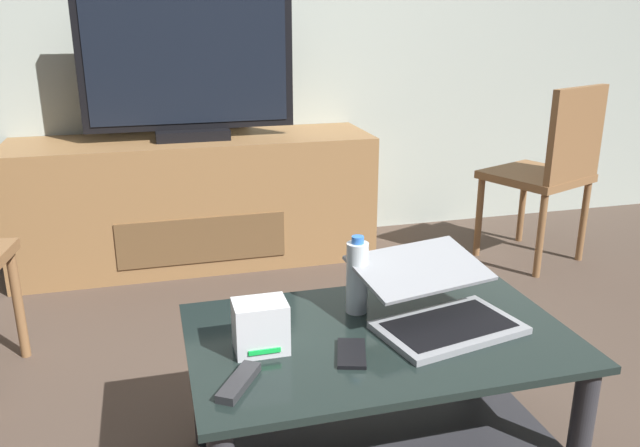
% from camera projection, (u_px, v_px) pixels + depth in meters
% --- Properties ---
extents(coffee_table, '(1.01, 0.63, 0.45)m').
position_uv_depth(coffee_table, '(378.00, 380.00, 1.76)').
color(coffee_table, black).
rests_on(coffee_table, ground).
extents(media_cabinet, '(1.82, 0.52, 0.66)m').
position_uv_depth(media_cabinet, '(196.00, 200.00, 3.35)').
color(media_cabinet, olive).
rests_on(media_cabinet, ground).
extents(television, '(1.03, 0.20, 0.71)m').
position_uv_depth(television, '(188.00, 69.00, 3.12)').
color(television, black).
rests_on(television, media_cabinet).
extents(dining_chair, '(0.57, 0.57, 0.93)m').
position_uv_depth(dining_chair, '(551.00, 166.00, 3.25)').
color(dining_chair, brown).
rests_on(dining_chair, ground).
extents(laptop, '(0.44, 0.44, 0.16)m').
position_uv_depth(laptop, '(437.00, 303.00, 1.75)').
color(laptop, gray).
rests_on(laptop, coffee_table).
extents(router_box, '(0.13, 0.10, 0.13)m').
position_uv_depth(router_box, '(261.00, 326.00, 1.61)').
color(router_box, silver).
rests_on(router_box, coffee_table).
extents(water_bottle_near, '(0.06, 0.06, 0.23)m').
position_uv_depth(water_bottle_near, '(357.00, 277.00, 1.80)').
color(water_bottle_near, silver).
rests_on(water_bottle_near, coffee_table).
extents(cell_phone, '(0.11, 0.15, 0.01)m').
position_uv_depth(cell_phone, '(352.00, 353.00, 1.60)').
color(cell_phone, black).
rests_on(cell_phone, coffee_table).
extents(tv_remote, '(0.12, 0.16, 0.02)m').
position_uv_depth(tv_remote, '(239.00, 382.00, 1.47)').
color(tv_remote, '#2D2D30').
rests_on(tv_remote, coffee_table).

